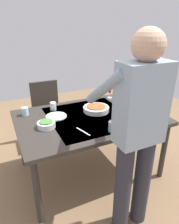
% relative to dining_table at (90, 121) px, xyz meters
% --- Properties ---
extents(ground_plane, '(6.00, 6.00, 0.00)m').
position_rel_dining_table_xyz_m(ground_plane, '(0.00, 0.00, -0.68)').
color(ground_plane, '#846647').
extents(dining_table, '(1.58, 1.06, 0.75)m').
position_rel_dining_table_xyz_m(dining_table, '(0.00, 0.00, 0.00)').
color(dining_table, '#332D28').
rests_on(dining_table, ground_plane).
extents(chair_near, '(0.40, 0.40, 0.91)m').
position_rel_dining_table_xyz_m(chair_near, '(0.26, -0.91, -0.15)').
color(chair_near, black).
rests_on(chair_near, ground_plane).
extents(person_server, '(0.42, 0.61, 1.69)m').
position_rel_dining_table_xyz_m(person_server, '(-0.02, 0.79, 0.28)').
color(person_server, '#2D2D38').
rests_on(person_server, ground_plane).
extents(wine_bottle, '(0.07, 0.07, 0.30)m').
position_rel_dining_table_xyz_m(wine_bottle, '(-0.41, 0.09, 0.18)').
color(wine_bottle, black).
rests_on(wine_bottle, dining_table).
extents(wine_glass_left, '(0.07, 0.07, 0.15)m').
position_rel_dining_table_xyz_m(wine_glass_left, '(-0.50, -0.42, 0.17)').
color(wine_glass_left, white).
rests_on(wine_glass_left, dining_table).
extents(water_cup_near_left, '(0.08, 0.08, 0.10)m').
position_rel_dining_table_xyz_m(water_cup_near_left, '(-0.05, 0.40, 0.12)').
color(water_cup_near_left, silver).
rests_on(water_cup_near_left, dining_table).
extents(water_cup_near_right, '(0.07, 0.07, 0.10)m').
position_rel_dining_table_xyz_m(water_cup_near_right, '(0.32, -0.34, 0.11)').
color(water_cup_near_right, silver).
rests_on(water_cup_near_right, dining_table).
extents(water_cup_far_left, '(0.08, 0.08, 0.09)m').
position_rel_dining_table_xyz_m(water_cup_far_left, '(0.64, -0.33, 0.11)').
color(water_cup_far_left, silver).
rests_on(water_cup_far_left, dining_table).
extents(serving_bowl_pasta, '(0.30, 0.30, 0.07)m').
position_rel_dining_table_xyz_m(serving_bowl_pasta, '(-0.13, -0.09, 0.10)').
color(serving_bowl_pasta, silver).
rests_on(serving_bowl_pasta, dining_table).
extents(side_bowl_salad, '(0.18, 0.18, 0.07)m').
position_rel_dining_table_xyz_m(side_bowl_salad, '(0.50, 0.05, 0.10)').
color(side_bowl_salad, silver).
rests_on(side_bowl_salad, dining_table).
extents(dinner_plate_near, '(0.23, 0.23, 0.01)m').
position_rel_dining_table_xyz_m(dinner_plate_near, '(0.34, -0.14, 0.07)').
color(dinner_plate_near, silver).
rests_on(dinner_plate_near, dining_table).
extents(dinner_plate_far, '(0.23, 0.23, 0.01)m').
position_rel_dining_table_xyz_m(dinner_plate_far, '(-0.37, 0.33, 0.07)').
color(dinner_plate_far, silver).
rests_on(dinner_plate_far, dining_table).
extents(table_knife, '(0.07, 0.20, 0.00)m').
position_rel_dining_table_xyz_m(table_knife, '(0.20, 0.29, 0.07)').
color(table_knife, silver).
rests_on(table_knife, dining_table).
extents(table_fork, '(0.06, 0.18, 0.00)m').
position_rel_dining_table_xyz_m(table_fork, '(-0.63, 0.24, 0.07)').
color(table_fork, silver).
rests_on(table_fork, dining_table).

